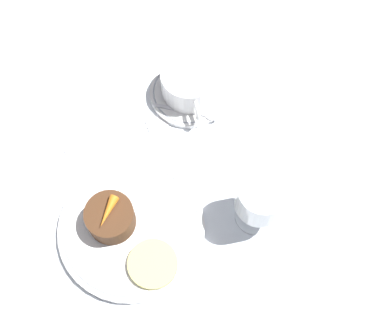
{
  "coord_description": "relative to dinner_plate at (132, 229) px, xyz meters",
  "views": [
    {
      "loc": [
        0.25,
        -0.01,
        0.82
      ],
      "look_at": [
        -0.07,
        0.07,
        0.04
      ],
      "focal_mm": 50.0,
      "sensor_mm": 36.0,
      "label": 1
    }
  ],
  "objects": [
    {
      "name": "ground_plane",
      "position": [
        -0.0,
        0.05,
        -0.01
      ],
      "size": [
        3.0,
        3.0,
        0.0
      ],
      "primitive_type": "plane",
      "color": "white"
    },
    {
      "name": "dinner_plate",
      "position": [
        0.0,
        0.0,
        0.0
      ],
      "size": [
        0.23,
        0.23,
        0.01
      ],
      "color": "white",
      "rests_on": "ground_plane"
    },
    {
      "name": "saucer",
      "position": [
        -0.22,
        0.14,
        -0.0
      ],
      "size": [
        0.14,
        0.14,
        0.01
      ],
      "color": "white",
      "rests_on": "ground_plane"
    },
    {
      "name": "coffee_cup",
      "position": [
        -0.22,
        0.14,
        0.03
      ],
      "size": [
        0.12,
        0.1,
        0.05
      ],
      "color": "white",
      "rests_on": "saucer"
    },
    {
      "name": "spoon",
      "position": [
        -0.18,
        0.14,
        0.0
      ],
      "size": [
        0.06,
        0.11,
        0.0
      ],
      "color": "silver",
      "rests_on": "saucer"
    },
    {
      "name": "wine_glass",
      "position": [
        0.02,
        0.2,
        0.08
      ],
      "size": [
        0.07,
        0.07,
        0.12
      ],
      "color": "silver",
      "rests_on": "ground_plane"
    },
    {
      "name": "fork",
      "position": [
        -0.17,
        0.03,
        -0.01
      ],
      "size": [
        0.04,
        0.2,
        0.01
      ],
      "color": "silver",
      "rests_on": "ground_plane"
    },
    {
      "name": "dessert_cake",
      "position": [
        -0.02,
        -0.03,
        0.03
      ],
      "size": [
        0.08,
        0.08,
        0.04
      ],
      "color": "#4C2D19",
      "rests_on": "dinner_plate"
    },
    {
      "name": "carrot_garnish",
      "position": [
        -0.02,
        -0.03,
        0.06
      ],
      "size": [
        0.05,
        0.04,
        0.02
      ],
      "color": "orange",
      "rests_on": "dessert_cake"
    },
    {
      "name": "pineapple_slice",
      "position": [
        0.06,
        0.02,
        0.01
      ],
      "size": [
        0.08,
        0.08,
        0.01
      ],
      "color": "#EFE075",
      "rests_on": "dinner_plate"
    }
  ]
}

